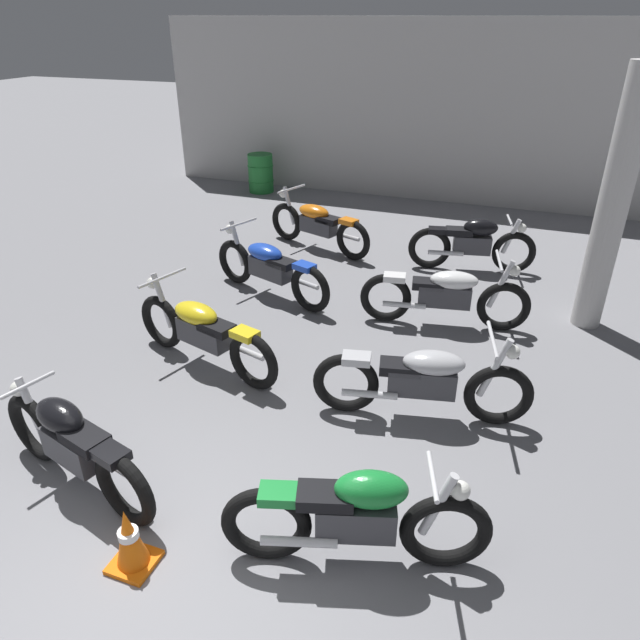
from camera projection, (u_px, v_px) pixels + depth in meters
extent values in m
plane|color=gray|center=(135.00, 626.00, 3.87)|extent=(60.00, 60.00, 0.00)
cube|color=#BCBAB7|center=(441.00, 114.00, 11.94)|extent=(12.51, 0.24, 3.60)
cylinder|color=#BCBAB7|center=(613.00, 205.00, 6.92)|extent=(0.36, 0.36, 3.20)
torus|color=black|center=(33.00, 428.00, 5.20)|extent=(0.68, 0.28, 0.67)
torus|color=black|center=(125.00, 489.00, 4.53)|extent=(0.68, 0.28, 0.67)
cylinder|color=silver|center=(31.00, 407.00, 5.04)|extent=(0.25, 0.13, 0.56)
cube|color=#38383D|center=(73.00, 447.00, 4.82)|extent=(0.62, 0.38, 0.28)
ellipsoid|color=black|center=(59.00, 416.00, 4.74)|extent=(0.58, 0.41, 0.26)
cube|color=black|center=(85.00, 438.00, 4.61)|extent=(0.45, 0.34, 0.10)
cube|color=black|center=(111.00, 454.00, 4.44)|extent=(0.32, 0.27, 0.08)
cylinder|color=silver|center=(28.00, 385.00, 4.88)|extent=(0.16, 0.47, 0.04)
sphere|color=white|center=(19.00, 389.00, 5.04)|extent=(0.14, 0.14, 0.14)
cylinder|color=silver|center=(119.00, 469.00, 4.76)|extent=(0.55, 0.21, 0.07)
torus|color=black|center=(161.00, 322.00, 6.98)|extent=(0.67, 0.29, 0.67)
torus|color=black|center=(253.00, 361.00, 6.20)|extent=(0.67, 0.29, 0.67)
cylinder|color=silver|center=(163.00, 301.00, 6.80)|extent=(0.28, 0.14, 0.66)
cube|color=#38383D|center=(204.00, 333.00, 6.54)|extent=(0.70, 0.41, 0.28)
ellipsoid|color=yellow|center=(196.00, 313.00, 6.49)|extent=(0.67, 0.47, 0.22)
cube|color=black|center=(217.00, 327.00, 6.36)|extent=(0.45, 0.34, 0.10)
cube|color=yellow|center=(245.00, 334.00, 6.11)|extent=(0.32, 0.27, 0.08)
cylinder|color=silver|center=(163.00, 278.00, 6.62)|extent=(0.22, 0.66, 0.04)
sphere|color=white|center=(153.00, 283.00, 6.78)|extent=(0.14, 0.14, 0.14)
cylinder|color=silver|center=(245.00, 351.00, 6.43)|extent=(0.55, 0.22, 0.07)
torus|color=black|center=(235.00, 262.00, 8.68)|extent=(0.67, 0.33, 0.67)
torus|color=black|center=(310.00, 289.00, 7.82)|extent=(0.67, 0.33, 0.67)
cylinder|color=silver|center=(237.00, 244.00, 8.48)|extent=(0.28, 0.16, 0.66)
cube|color=#38383D|center=(270.00, 268.00, 8.20)|extent=(0.70, 0.45, 0.28)
ellipsoid|color=blue|center=(265.00, 252.00, 8.15)|extent=(0.67, 0.51, 0.22)
cube|color=black|center=(281.00, 263.00, 8.01)|extent=(0.46, 0.36, 0.10)
cube|color=blue|center=(304.00, 267.00, 7.74)|extent=(0.33, 0.28, 0.08)
cylinder|color=silver|center=(239.00, 224.00, 8.30)|extent=(0.27, 0.65, 0.04)
sphere|color=white|center=(230.00, 229.00, 8.48)|extent=(0.14, 0.14, 0.14)
cylinder|color=silver|center=(303.00, 282.00, 8.06)|extent=(0.54, 0.25, 0.07)
torus|color=black|center=(286.00, 222.00, 10.35)|extent=(0.67, 0.33, 0.67)
torus|color=black|center=(353.00, 240.00, 9.50)|extent=(0.67, 0.33, 0.67)
cylinder|color=silver|center=(289.00, 206.00, 10.16)|extent=(0.28, 0.16, 0.66)
cube|color=#38383D|center=(318.00, 225.00, 9.88)|extent=(0.70, 0.45, 0.28)
ellipsoid|color=orange|center=(314.00, 211.00, 9.83)|extent=(0.67, 0.50, 0.22)
cube|color=black|center=(328.00, 220.00, 9.69)|extent=(0.46, 0.36, 0.10)
cube|color=orange|center=(349.00, 222.00, 9.41)|extent=(0.33, 0.28, 0.08)
cylinder|color=silver|center=(291.00, 189.00, 9.98)|extent=(0.26, 0.65, 0.04)
sphere|color=white|center=(283.00, 194.00, 10.15)|extent=(0.14, 0.14, 0.14)
cylinder|color=silver|center=(346.00, 236.00, 9.74)|extent=(0.54, 0.25, 0.07)
torus|color=black|center=(446.00, 531.00, 4.16)|extent=(0.67, 0.31, 0.67)
torus|color=black|center=(266.00, 524.00, 4.22)|extent=(0.67, 0.31, 0.67)
cylinder|color=silver|center=(438.00, 505.00, 4.04)|extent=(0.25, 0.14, 0.56)
cube|color=#38383D|center=(356.00, 518.00, 4.14)|extent=(0.62, 0.40, 0.28)
ellipsoid|color=#197F33|center=(371.00, 489.00, 4.00)|extent=(0.58, 0.42, 0.26)
cube|color=black|center=(325.00, 496.00, 4.06)|extent=(0.45, 0.35, 0.10)
cube|color=#197F33|center=(279.00, 494.00, 4.07)|extent=(0.33, 0.27, 0.08)
cylinder|color=silver|center=(433.00, 476.00, 3.92)|extent=(0.18, 0.47, 0.04)
sphere|color=white|center=(460.00, 490.00, 3.97)|extent=(0.14, 0.14, 0.14)
cylinder|color=silver|center=(299.00, 542.00, 4.10)|extent=(0.55, 0.23, 0.07)
torus|color=black|center=(498.00, 395.00, 5.64)|extent=(0.68, 0.25, 0.67)
torus|color=black|center=(346.00, 383.00, 5.83)|extent=(0.68, 0.25, 0.67)
cylinder|color=silver|center=(495.00, 368.00, 5.50)|extent=(0.28, 0.13, 0.66)
cube|color=#38383D|center=(422.00, 381.00, 5.69)|extent=(0.70, 0.38, 0.28)
ellipsoid|color=#B7B7BC|center=(434.00, 363.00, 5.57)|extent=(0.65, 0.44, 0.22)
cube|color=black|center=(400.00, 367.00, 5.65)|extent=(0.44, 0.32, 0.10)
cube|color=#B7B7BC|center=(356.00, 359.00, 5.67)|extent=(0.32, 0.26, 0.08)
cylinder|color=silver|center=(493.00, 339.00, 5.37)|extent=(0.18, 0.67, 0.04)
sphere|color=white|center=(513.00, 352.00, 5.40)|extent=(0.14, 0.14, 0.14)
cylinder|color=silver|center=(370.00, 394.00, 5.69)|extent=(0.55, 0.19, 0.07)
torus|color=black|center=(504.00, 307.00, 7.34)|extent=(0.68, 0.23, 0.67)
torus|color=black|center=(386.00, 298.00, 7.58)|extent=(0.68, 0.23, 0.67)
cylinder|color=silver|center=(501.00, 284.00, 7.21)|extent=(0.28, 0.12, 0.66)
cube|color=#38383D|center=(444.00, 295.00, 7.41)|extent=(0.69, 0.35, 0.28)
ellipsoid|color=white|center=(454.00, 280.00, 7.29)|extent=(0.65, 0.42, 0.22)
cube|color=black|center=(428.00, 284.00, 7.38)|extent=(0.44, 0.31, 0.10)
cube|color=white|center=(395.00, 277.00, 7.42)|extent=(0.31, 0.25, 0.08)
cylinder|color=silver|center=(499.00, 261.00, 7.07)|extent=(0.16, 0.68, 0.04)
sphere|color=white|center=(515.00, 271.00, 7.10)|extent=(0.14, 0.14, 0.14)
cylinder|color=silver|center=(404.00, 305.00, 7.43)|extent=(0.55, 0.17, 0.07)
torus|color=black|center=(514.00, 252.00, 9.01)|extent=(0.68, 0.25, 0.67)
torus|color=black|center=(429.00, 248.00, 9.18)|extent=(0.68, 0.25, 0.67)
cylinder|color=silver|center=(511.00, 236.00, 8.90)|extent=(0.25, 0.12, 0.56)
cube|color=#38383D|center=(472.00, 244.00, 9.05)|extent=(0.61, 0.35, 0.28)
ellipsoid|color=black|center=(481.00, 227.00, 8.91)|extent=(0.57, 0.38, 0.26)
cube|color=black|center=(459.00, 231.00, 8.99)|extent=(0.44, 0.32, 0.10)
cube|color=black|center=(438.00, 230.00, 9.03)|extent=(0.32, 0.25, 0.08)
cylinder|color=silver|center=(510.00, 220.00, 8.79)|extent=(0.13, 0.48, 0.04)
sphere|color=white|center=(522.00, 228.00, 8.82)|extent=(0.14, 0.14, 0.14)
cylinder|color=silver|center=(446.00, 253.00, 9.05)|extent=(0.55, 0.18, 0.07)
cylinder|color=#1E722D|center=(261.00, 173.00, 13.13)|extent=(0.56, 0.56, 0.85)
torus|color=#1E722D|center=(260.00, 166.00, 13.05)|extent=(0.59, 0.59, 0.03)
torus|color=#1E722D|center=(261.00, 181.00, 13.21)|extent=(0.59, 0.59, 0.03)
cube|color=orange|center=(134.00, 562.00, 4.30)|extent=(0.32, 0.32, 0.04)
cone|color=orange|center=(129.00, 537.00, 4.17)|extent=(0.24, 0.24, 0.50)
cylinder|color=white|center=(128.00, 534.00, 4.16)|extent=(0.15, 0.15, 0.06)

